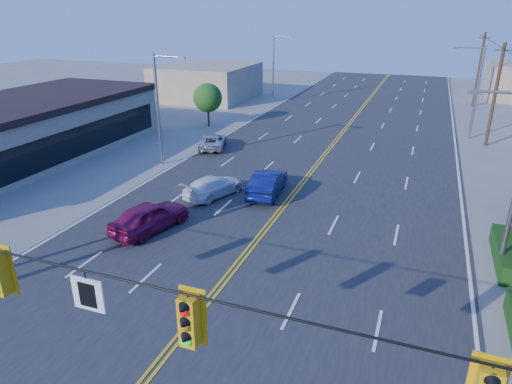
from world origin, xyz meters
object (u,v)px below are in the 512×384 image
(signal_span, at_px, (42,304))
(car_white, at_px, (214,187))
(car_silver, at_px, (213,142))
(car_blue, at_px, (268,184))
(car_magenta, at_px, (150,217))

(signal_span, height_order, car_white, signal_span)
(car_silver, bearing_deg, signal_span, 90.02)
(car_blue, xyz_separation_m, car_silver, (-7.61, 8.06, -0.16))
(signal_span, bearing_deg, car_white, 104.25)
(car_magenta, relative_size, car_silver, 1.05)
(car_silver, bearing_deg, car_blue, 114.89)
(car_white, bearing_deg, signal_span, 123.37)
(car_white, xyz_separation_m, car_silver, (-4.56, 9.44, -0.02))
(car_magenta, height_order, car_blue, car_magenta)
(signal_span, distance_m, car_blue, 19.38)
(signal_span, bearing_deg, car_silver, 108.48)
(car_blue, distance_m, car_silver, 11.09)
(car_magenta, distance_m, car_blue, 7.96)
(car_white, bearing_deg, car_blue, -136.60)
(car_blue, height_order, car_white, car_blue)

